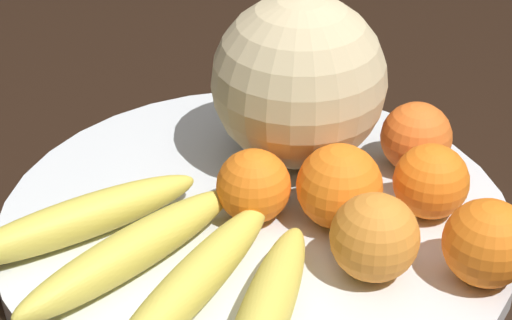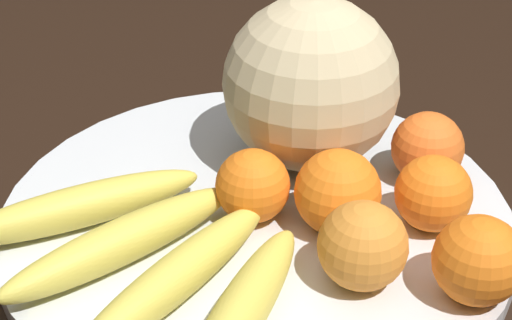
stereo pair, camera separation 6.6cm
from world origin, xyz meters
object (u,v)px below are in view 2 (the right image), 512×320
object	(u,v)px
orange_front_right	(363,246)
orange_back_right	(428,148)
orange_mid_center	(478,260)
orange_top_small	(338,192)
orange_front_left	(433,193)
melon	(311,84)
orange_back_left	(253,186)
fruit_bowl	(256,221)
banana_bunch	(151,256)

from	to	relation	value
orange_front_right	orange_back_right	size ratio (longest dim) A/B	1.06
orange_mid_center	orange_top_small	size ratio (longest dim) A/B	0.95
orange_back_right	orange_front_left	bearing A→B (deg)	173.67
melon	orange_top_small	world-z (taller)	melon
orange_front_left	orange_back_left	bearing A→B (deg)	84.73
orange_front_right	orange_mid_center	size ratio (longest dim) A/B	1.01
orange_top_small	orange_back_left	bearing A→B (deg)	76.65
orange_back_right	orange_front_right	bearing A→B (deg)	152.13
orange_front_left	orange_back_right	distance (m)	0.07
fruit_bowl	orange_front_right	distance (m)	0.12
melon	orange_top_small	distance (m)	0.11
fruit_bowl	orange_front_left	distance (m)	0.14
fruit_bowl	orange_front_left	bearing A→B (deg)	-97.56
melon	orange_back_right	distance (m)	0.11
orange_back_right	orange_mid_center	bearing A→B (deg)	-176.88
orange_front_right	orange_mid_center	world-z (taller)	same
fruit_bowl	orange_front_right	world-z (taller)	orange_front_right
orange_back_right	orange_back_left	bearing A→B (deg)	109.77
orange_mid_center	orange_back_left	bearing A→B (deg)	58.25
orange_back_left	orange_top_small	world-z (taller)	orange_top_small
melon	orange_back_left	distance (m)	0.11
orange_front_right	orange_mid_center	distance (m)	0.08
banana_bunch	orange_mid_center	world-z (taller)	orange_mid_center
orange_back_left	fruit_bowl	bearing A→B (deg)	-25.91
orange_mid_center	orange_back_left	distance (m)	0.18
banana_bunch	orange_mid_center	xyz separation A→B (m)	(-0.02, -0.23, 0.01)
banana_bunch	orange_top_small	world-z (taller)	orange_top_small
banana_bunch	orange_top_small	bearing A→B (deg)	155.72
fruit_bowl	orange_front_left	xyz separation A→B (m)	(-0.02, -0.14, 0.04)
banana_bunch	melon	bearing A→B (deg)	-174.52
orange_mid_center	orange_top_small	bearing A→B (deg)	48.17
banana_bunch	orange_front_left	xyz separation A→B (m)	(0.06, -0.21, 0.01)
banana_bunch	orange_back_left	size ratio (longest dim) A/B	4.64
banana_bunch	orange_front_left	size ratio (longest dim) A/B	4.55
melon	fruit_bowl	bearing A→B (deg)	149.36
orange_front_right	orange_top_small	world-z (taller)	orange_top_small
orange_mid_center	banana_bunch	bearing A→B (deg)	83.83
melon	orange_mid_center	distance (m)	0.21
fruit_bowl	orange_back_right	distance (m)	0.16
orange_front_right	orange_top_small	xyz separation A→B (m)	(0.06, 0.01, 0.00)
orange_front_left	orange_front_right	world-z (taller)	orange_front_right
orange_back_left	orange_back_right	bearing A→B (deg)	-70.23
fruit_bowl	orange_back_right	xyz separation A→B (m)	(0.05, -0.14, 0.04)
melon	orange_front_right	size ratio (longest dim) A/B	2.29
banana_bunch	orange_front_left	distance (m)	0.22
orange_front_left	orange_top_small	distance (m)	0.07
orange_back_left	orange_top_small	distance (m)	0.07
orange_front_left	orange_mid_center	world-z (taller)	orange_mid_center
fruit_bowl	orange_front_right	bearing A→B (deg)	-138.67
melon	orange_back_left	size ratio (longest dim) A/B	2.52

